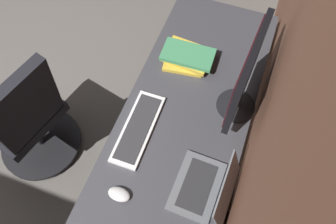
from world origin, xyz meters
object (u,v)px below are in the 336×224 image
at_px(mouse_main, 119,194).
at_px(book_stack_near, 187,56).
at_px(drawer_pedestal, 162,215).
at_px(laptop_leftmost, 208,188).
at_px(keyboard_main, 138,128).
at_px(office_chair, 27,121).
at_px(monitor_primary, 245,76).

xyz_separation_m(mouse_main, book_stack_near, (-0.83, 0.04, 0.02)).
distance_m(drawer_pedestal, book_stack_near, 0.89).
xyz_separation_m(laptop_leftmost, book_stack_near, (-0.68, -0.33, -0.01)).
distance_m(drawer_pedestal, laptop_leftmost, 0.48).
xyz_separation_m(drawer_pedestal, mouse_main, (0.06, -0.18, 0.40)).
xyz_separation_m(keyboard_main, mouse_main, (0.34, 0.05, 0.01)).
bearing_deg(laptop_leftmost, book_stack_near, -154.30).
distance_m(drawer_pedestal, mouse_main, 0.44).
xyz_separation_m(laptop_leftmost, mouse_main, (0.16, -0.37, -0.03)).
height_order(laptop_leftmost, office_chair, office_chair).
bearing_deg(keyboard_main, laptop_leftmost, 66.58).
bearing_deg(mouse_main, laptop_leftmost, 113.01).
relative_size(keyboard_main, mouse_main, 4.05).
bearing_deg(mouse_main, drawer_pedestal, 108.02).
xyz_separation_m(keyboard_main, book_stack_near, (-0.50, 0.09, 0.02)).
xyz_separation_m(drawer_pedestal, keyboard_main, (-0.28, -0.22, 0.39)).
bearing_deg(keyboard_main, drawer_pedestal, 38.86).
xyz_separation_m(book_stack_near, office_chair, (0.56, -0.81, -0.31)).
bearing_deg(keyboard_main, book_stack_near, 169.66).
height_order(drawer_pedestal, office_chair, office_chair).
height_order(monitor_primary, office_chair, monitor_primary).
bearing_deg(drawer_pedestal, keyboard_main, -141.14).
distance_m(monitor_primary, laptop_leftmost, 0.53).
distance_m(monitor_primary, book_stack_near, 0.45).
height_order(monitor_primary, mouse_main, monitor_primary).
height_order(keyboard_main, mouse_main, mouse_main).
distance_m(monitor_primary, mouse_main, 0.78).
xyz_separation_m(keyboard_main, office_chair, (0.06, -0.72, -0.28)).
relative_size(laptop_leftmost, keyboard_main, 0.73).
height_order(keyboard_main, office_chair, office_chair).
bearing_deg(laptop_leftmost, mouse_main, -66.99).
height_order(book_stack_near, office_chair, office_chair).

